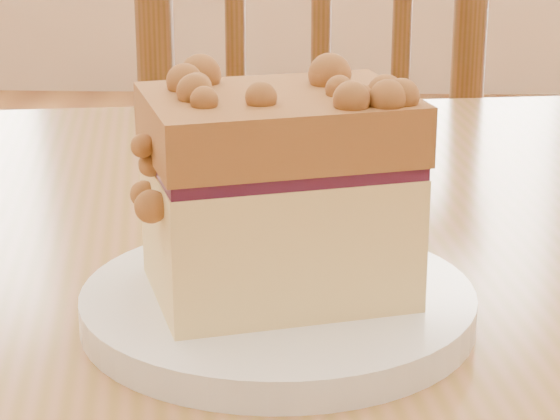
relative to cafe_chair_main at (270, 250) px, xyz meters
name	(u,v)px	position (x,y,z in m)	size (l,w,h in m)	color
cafe_chair_main	(270,250)	(0.00, 0.00, 0.00)	(0.59, 0.59, 0.99)	brown
plate	(278,306)	(0.04, -0.77, 0.26)	(0.21, 0.21, 0.02)	white
cake_slice	(281,186)	(0.04, -0.77, 0.32)	(0.15, 0.13, 0.12)	#F7CC8C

